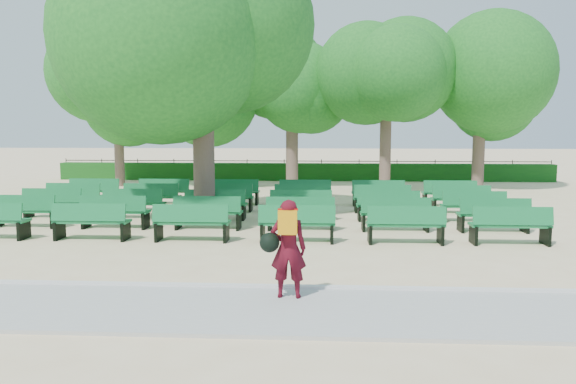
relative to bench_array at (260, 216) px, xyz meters
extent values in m
plane|color=beige|center=(0.90, -1.19, -0.10)|extent=(120.00, 120.00, 0.00)
cube|color=#AAABA6|center=(0.90, -8.59, -0.07)|extent=(30.00, 2.20, 0.06)
cube|color=silver|center=(0.90, -7.44, -0.05)|extent=(30.00, 0.12, 0.10)
cube|color=#155016|center=(0.90, 12.81, 0.35)|extent=(26.00, 0.70, 0.90)
cube|color=#126C35|center=(0.00, 0.01, 0.37)|extent=(1.88, 0.61, 0.06)
cube|color=#126C35|center=(0.00, -0.20, 0.62)|extent=(1.86, 0.24, 0.43)
cylinder|color=brown|center=(-1.60, -0.38, 1.69)|extent=(0.63, 0.63, 3.57)
ellipsoid|color=#1F6E21|center=(-1.60, -0.38, 5.04)|extent=(5.70, 5.70, 5.13)
imported|color=#4A0A16|center=(1.33, -7.99, 0.76)|extent=(0.58, 0.38, 1.59)
cube|color=orange|center=(1.33, -8.17, 1.22)|extent=(0.30, 0.15, 0.37)
sphere|color=black|center=(1.03, -8.04, 0.87)|extent=(0.32, 0.32, 0.32)
camera|label=1|loc=(1.83, -16.77, 2.68)|focal=35.00mm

